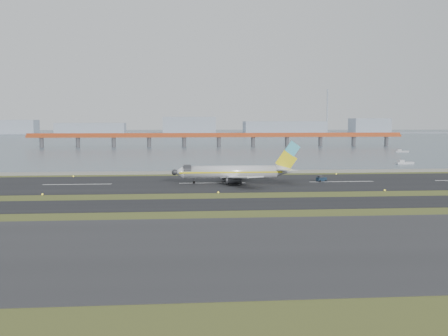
{
  "coord_description": "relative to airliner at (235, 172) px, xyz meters",
  "views": [
    {
      "loc": [
        -11.76,
        -137.81,
        19.42
      ],
      "look_at": [
        2.83,
        22.0,
        5.32
      ],
      "focal_mm": 45.0,
      "sensor_mm": 36.0,
      "label": 1
    }
  ],
  "objects": [
    {
      "name": "red_pier",
      "position": [
        13.04,
        220.67,
        3.82
      ],
      "size": [
        260.0,
        5.0,
        10.2
      ],
      "color": "#AB431D",
      "rests_on": "ground"
    },
    {
      "name": "pushback_tug",
      "position": [
        26.82,
        1.43,
        -2.54
      ],
      "size": [
        3.34,
        2.56,
        1.89
      ],
      "rotation": [
        0.0,
        0.0,
        0.34
      ],
      "color": "#132234",
      "rests_on": "ground"
    },
    {
      "name": "bay_water",
      "position": [
        -6.96,
        430.67,
        -3.46
      ],
      "size": [
        1400.0,
        800.0,
        1.3
      ],
      "primitive_type": "cube",
      "color": "#4C5E6C",
      "rests_on": "ground"
    },
    {
      "name": "taxiway_strip",
      "position": [
        -6.96,
        -41.33,
        -3.41
      ],
      "size": [
        1000.0,
        18.0,
        0.1
      ],
      "primitive_type": "cube",
      "color": "black",
      "rests_on": "ground"
    },
    {
      "name": "far_shoreline",
      "position": [
        6.66,
        590.67,
        2.61
      ],
      "size": [
        1400.0,
        80.0,
        60.5
      ],
      "color": "#97A2B2",
      "rests_on": "ground"
    },
    {
      "name": "workboat_far",
      "position": [
        113.76,
        147.22,
        -2.9
      ],
      "size": [
        7.56,
        4.14,
        1.75
      ],
      "rotation": [
        0.0,
        0.0,
        -0.27
      ],
      "color": "silver",
      "rests_on": "ground"
    },
    {
      "name": "seawall",
      "position": [
        -6.96,
        30.67,
        -2.96
      ],
      "size": [
        1000.0,
        2.5,
        1.0
      ],
      "primitive_type": "cube",
      "color": "gray",
      "rests_on": "ground"
    },
    {
      "name": "ground",
      "position": [
        -6.96,
        -29.33,
        -3.46
      ],
      "size": [
        1000.0,
        1000.0,
        0.0
      ],
      "primitive_type": "plane",
      "color": "#35491A",
      "rests_on": "ground"
    },
    {
      "name": "workboat_near",
      "position": [
        80.11,
        64.67,
        -2.87
      ],
      "size": [
        7.91,
        3.42,
        1.86
      ],
      "rotation": [
        0.0,
        0.0,
        0.13
      ],
      "color": "silver",
      "rests_on": "ground"
    },
    {
      "name": "apron_strip",
      "position": [
        -6.96,
        -84.33,
        -3.41
      ],
      "size": [
        1000.0,
        50.0,
        0.1
      ],
      "primitive_type": "cube",
      "color": "#2B2A2D",
      "rests_on": "ground"
    },
    {
      "name": "airliner",
      "position": [
        0.0,
        0.0,
        0.0
      ],
      "size": [
        38.52,
        32.89,
        12.8
      ],
      "color": "silver",
      "rests_on": "ground"
    },
    {
      "name": "runway_strip",
      "position": [
        -6.96,
        0.67,
        -3.41
      ],
      "size": [
        1000.0,
        45.0,
        0.1
      ],
      "primitive_type": "cube",
      "color": "black",
      "rests_on": "ground"
    }
  ]
}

